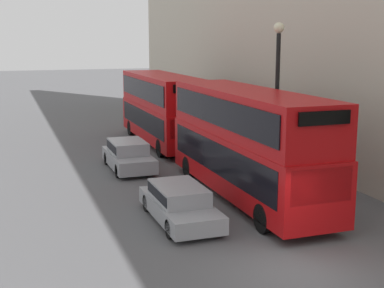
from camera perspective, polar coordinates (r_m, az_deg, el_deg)
ground_plane at (r=15.50m, az=11.32°, el=-13.25°), size 200.00×200.00×0.00m
bus_leading at (r=21.31m, az=5.87°, el=0.49°), size 2.59×10.78×4.38m
bus_second_in_queue at (r=32.42m, az=-3.22°, el=4.06°), size 2.59×10.31×4.21m
car_dark_sedan at (r=18.93m, az=-1.35°, el=-6.22°), size 1.81×4.55×1.29m
car_hatchback at (r=26.45m, az=-6.81°, el=-1.11°), size 1.83×4.35×1.42m
street_lamp at (r=22.63m, az=9.07°, el=5.81°), size 0.44×0.44×7.00m
pedestrian at (r=35.43m, az=-0.38°, el=2.25°), size 0.36×0.36×1.79m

